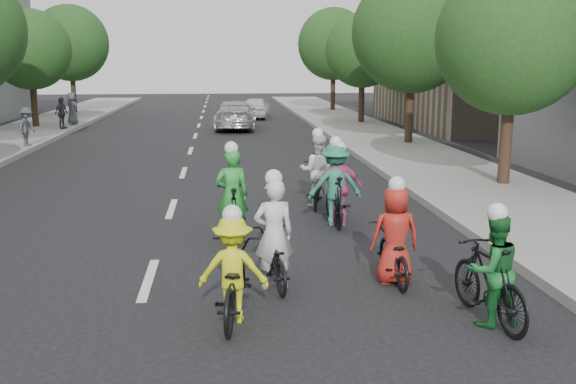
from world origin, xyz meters
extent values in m
plane|color=black|center=(0.00, 0.00, 0.00)|extent=(120.00, 120.00, 0.00)
cube|color=gray|center=(8.00, 10.00, 0.07)|extent=(4.00, 80.00, 0.15)
cube|color=#999993|center=(6.05, 10.00, 0.09)|extent=(0.18, 80.00, 0.18)
cube|color=gray|center=(16.00, 24.00, 4.00)|extent=(10.00, 14.00, 8.00)
cylinder|color=black|center=(-8.20, 24.00, 1.14)|extent=(0.32, 0.32, 2.27)
sphere|color=#244617|center=(-8.20, 24.00, 3.97)|extent=(4.00, 4.00, 4.00)
cylinder|color=black|center=(-8.20, 33.00, 1.24)|extent=(0.32, 0.32, 2.48)
sphere|color=#244617|center=(-8.20, 33.00, 4.53)|extent=(4.80, 4.80, 4.80)
cylinder|color=black|center=(8.80, 6.60, 1.14)|extent=(0.32, 0.32, 2.27)
sphere|color=#244617|center=(8.80, 6.60, 3.97)|extent=(4.00, 4.00, 4.00)
cylinder|color=black|center=(8.80, 15.60, 1.24)|extent=(0.32, 0.32, 2.48)
sphere|color=#244617|center=(8.80, 15.60, 4.53)|extent=(4.80, 4.80, 4.80)
cylinder|color=black|center=(8.80, 24.60, 1.14)|extent=(0.32, 0.32, 2.27)
sphere|color=#244617|center=(8.80, 24.60, 3.97)|extent=(4.00, 4.00, 4.00)
cylinder|color=black|center=(8.80, 33.60, 1.24)|extent=(0.32, 0.32, 2.48)
sphere|color=#244617|center=(8.80, 33.60, 4.53)|extent=(4.80, 4.80, 4.80)
imported|color=black|center=(1.95, -0.45, 0.42)|extent=(0.75, 1.66, 0.84)
imported|color=silver|center=(1.95, -0.55, 0.84)|extent=(0.66, 0.47, 1.68)
sphere|color=white|center=(1.95, -0.55, 1.70)|extent=(0.26, 0.26, 0.26)
imported|color=black|center=(4.65, -2.15, 0.54)|extent=(0.76, 1.86, 1.09)
imported|color=#176928|center=(4.65, -2.25, 0.74)|extent=(0.80, 0.66, 1.49)
sphere|color=white|center=(4.65, -2.25, 1.51)|extent=(0.26, 0.26, 0.26)
imported|color=black|center=(1.31, -1.68, 0.50)|extent=(0.90, 1.96, 0.99)
imported|color=yellow|center=(1.31, -1.78, 0.72)|extent=(0.99, 0.65, 1.43)
sphere|color=white|center=(1.31, -1.78, 1.45)|extent=(0.26, 0.26, 0.26)
imported|color=black|center=(3.62, 3.18, 0.54)|extent=(0.72, 1.84, 1.08)
imported|color=#D44B95|center=(3.62, 3.08, 0.81)|extent=(0.99, 0.51, 1.63)
sphere|color=white|center=(3.62, 3.08, 1.65)|extent=(0.26, 0.26, 0.26)
imported|color=black|center=(3.83, -0.43, 0.43)|extent=(0.58, 1.64, 0.86)
imported|color=#B1251C|center=(3.83, -0.53, 0.77)|extent=(0.75, 0.49, 1.54)
sphere|color=white|center=(3.83, -0.53, 1.56)|extent=(0.26, 0.26, 0.26)
imported|color=black|center=(1.37, 2.34, 0.52)|extent=(0.65, 1.78, 1.05)
imported|color=green|center=(1.37, 2.24, 0.88)|extent=(0.68, 0.48, 1.76)
sphere|color=white|center=(1.37, 2.24, 1.78)|extent=(0.26, 0.26, 0.26)
imported|color=black|center=(3.43, 5.00, 0.50)|extent=(1.02, 2.01, 1.01)
imported|color=white|center=(3.43, 4.90, 0.86)|extent=(0.94, 0.80, 1.72)
sphere|color=white|center=(3.43, 4.90, 1.74)|extent=(0.26, 0.26, 0.26)
imported|color=black|center=(3.53, 3.20, 0.48)|extent=(0.51, 1.62, 0.97)
imported|color=#297B60|center=(3.53, 3.10, 0.87)|extent=(1.14, 0.68, 1.74)
sphere|color=white|center=(3.53, 3.10, 1.76)|extent=(0.26, 0.26, 0.26)
imported|color=#B2B3B7|center=(1.94, 22.83, 0.72)|extent=(2.34, 5.08, 1.44)
imported|color=silver|center=(3.33, 29.19, 0.64)|extent=(2.00, 3.93, 1.28)
imported|color=#484954|center=(-6.32, 15.93, 0.90)|extent=(0.77, 1.07, 1.50)
imported|color=#454651|center=(-6.54, 22.51, 0.92)|extent=(0.71, 0.98, 1.54)
imported|color=#4D4F5A|center=(-6.47, 24.59, 0.98)|extent=(0.65, 0.89, 1.67)
camera|label=1|loc=(1.19, -9.84, 3.39)|focal=40.00mm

